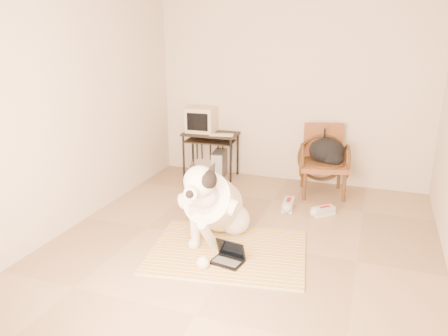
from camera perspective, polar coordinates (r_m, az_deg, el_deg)
The scene contains 15 objects.
floor at distance 4.76m, azimuth 2.59°, elevation -9.77°, with size 4.50×4.50×0.00m, color #967A5C.
wall_back at distance 6.47m, azimuth 8.72°, elevation 10.00°, with size 4.50×4.50×0.00m, color beige.
wall_front at distance 2.33m, azimuth -13.50°, elevation -4.14°, with size 4.50×4.50×0.00m, color beige.
wall_left at distance 5.24m, azimuth -18.78°, elevation 7.48°, with size 4.50×4.50×0.00m, color beige.
rug at distance 4.58m, azimuth 0.50°, elevation -10.80°, with size 1.74×1.43×0.02m.
dog at distance 4.67m, azimuth -1.37°, elevation -4.87°, with size 0.68×1.42×1.02m.
laptop at distance 4.36m, azimuth 0.59°, elevation -11.49°, with size 0.34×0.27×0.21m.
computer_desk at distance 6.67m, azimuth -1.78°, elevation 3.77°, with size 0.84×0.49×0.69m.
crt_monitor at distance 6.72m, azimuth -2.93°, elevation 6.34°, with size 0.43×0.42×0.37m.
desk_keyboard at distance 6.49m, azimuth -0.32°, elevation 4.36°, with size 0.34×0.13×0.02m, color beige.
pc_tower at distance 6.77m, azimuth -0.63°, elevation 0.56°, with size 0.24×0.45×0.40m.
rattan_chair at distance 6.15m, azimuth 12.85°, elevation 1.01°, with size 0.74×0.72×0.94m.
backpack at distance 6.09m, azimuth 13.39°, elevation 2.03°, with size 0.48×0.41×0.35m.
sneaker_left at distance 5.66m, azimuth 8.41°, elevation -4.77°, with size 0.15×0.33×0.11m.
sneaker_right at distance 5.56m, azimuth 12.83°, elevation -5.53°, with size 0.30×0.29×0.10m.
Camera 1 is at (1.21, -4.05, 2.20)m, focal length 35.00 mm.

